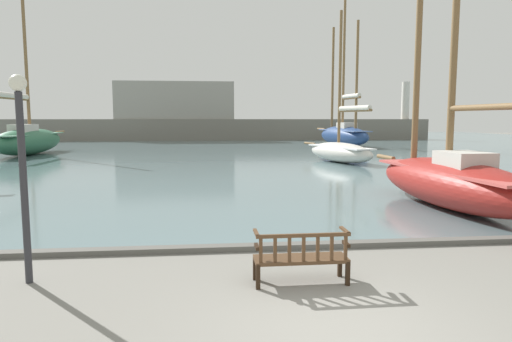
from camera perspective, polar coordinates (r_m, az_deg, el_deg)
ground_plane at (r=6.57m, az=10.52°, el=-18.95°), size 160.00×160.00×0.00m
harbor_water at (r=49.78m, az=-4.00°, el=3.37°), size 100.00×80.00×0.08m
quay_edge_kerb at (r=10.06m, az=4.22°, el=-9.35°), size 40.00×0.30×0.12m
park_bench at (r=7.96m, az=5.67°, el=-10.61°), size 1.60×0.53×0.92m
sailboat_nearest_port at (r=15.26m, az=23.23°, el=-0.73°), size 2.65×9.17×10.78m
sailboat_far_port at (r=38.72m, az=-26.57°, el=3.56°), size 3.08×12.13×12.37m
sailboat_distant_harbor at (r=46.41m, az=10.88°, el=4.73°), size 3.65×12.39×15.03m
sailboat_centre_channel at (r=29.19m, az=10.46°, el=2.60°), size 3.52×8.02×9.32m
lamp_post at (r=8.56m, az=-27.21°, el=1.67°), size 0.28×0.28×3.54m
far_breakwater at (r=57.81m, az=-5.66°, el=6.15°), size 53.35×2.40×7.56m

